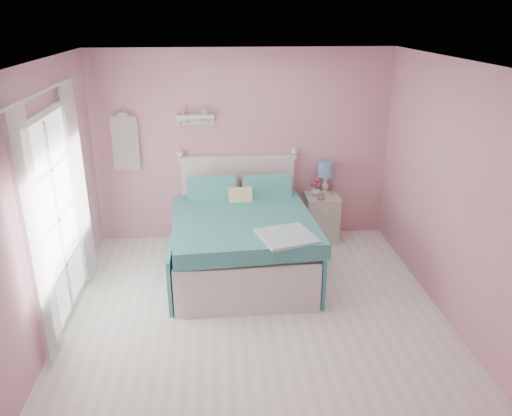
{
  "coord_description": "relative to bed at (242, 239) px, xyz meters",
  "views": [
    {
      "loc": [
        -0.36,
        -4.34,
        3.02
      ],
      "look_at": [
        0.09,
        1.2,
        0.82
      ],
      "focal_mm": 35.0,
      "sensor_mm": 36.0,
      "label": 1
    }
  ],
  "objects": [
    {
      "name": "table_lamp",
      "position": [
        1.2,
        0.9,
        0.56
      ],
      "size": [
        0.23,
        0.23,
        0.46
      ],
      "color": "white",
      "rests_on": "nightstand"
    },
    {
      "name": "french_door",
      "position": [
        -1.9,
        -0.81,
        0.67
      ],
      "size": [
        0.04,
        1.32,
        2.16
      ],
      "color": "silver",
      "rests_on": "floor"
    },
    {
      "name": "room_shell",
      "position": [
        0.07,
        -1.21,
        1.18
      ],
      "size": [
        4.5,
        4.5,
        4.5
      ],
      "color": "#CF838D",
      "rests_on": "floor"
    },
    {
      "name": "wall_shelf",
      "position": [
        -0.55,
        0.98,
        1.33
      ],
      "size": [
        0.5,
        0.15,
        0.25
      ],
      "color": "silver",
      "rests_on": "room_shell"
    },
    {
      "name": "nightstand",
      "position": [
        1.15,
        0.8,
        -0.08
      ],
      "size": [
        0.45,
        0.45,
        0.65
      ],
      "color": "beige",
      "rests_on": "floor"
    },
    {
      "name": "curtain_far",
      "position": [
        -1.84,
        -0.07,
        0.77
      ],
      "size": [
        0.04,
        0.4,
        2.32
      ],
      "primitive_type": "cube",
      "color": "white",
      "rests_on": "floor"
    },
    {
      "name": "bed",
      "position": [
        0.0,
        0.0,
        0.0
      ],
      "size": [
        1.75,
        2.12,
        1.2
      ],
      "rotation": [
        0.0,
        0.0,
        0.07
      ],
      "color": "silver",
      "rests_on": "floor"
    },
    {
      "name": "hanging_dress",
      "position": [
        -1.48,
        0.97,
        0.99
      ],
      "size": [
        0.34,
        0.03,
        0.72
      ],
      "primitive_type": "cube",
      "color": "white",
      "rests_on": "room_shell"
    },
    {
      "name": "roses",
      "position": [
        1.06,
        0.8,
        0.44
      ],
      "size": [
        0.14,
        0.11,
        0.12
      ],
      "color": "#C0415C",
      "rests_on": "vase"
    },
    {
      "name": "vase",
      "position": [
        1.06,
        0.8,
        0.32
      ],
      "size": [
        0.18,
        0.18,
        0.15
      ],
      "primitive_type": "imported",
      "rotation": [
        0.0,
        0.0,
        -0.28
      ],
      "color": "silver",
      "rests_on": "nightstand"
    },
    {
      "name": "teacup",
      "position": [
        1.1,
        0.65,
        0.29
      ],
      "size": [
        0.11,
        0.11,
        0.08
      ],
      "primitive_type": "imported",
      "rotation": [
        0.0,
        0.0,
        0.03
      ],
      "color": "#C6848E",
      "rests_on": "nightstand"
    },
    {
      "name": "curtain_near",
      "position": [
        -1.84,
        -1.56,
        0.77
      ],
      "size": [
        0.04,
        0.4,
        2.32
      ],
      "primitive_type": "cube",
      "color": "white",
      "rests_on": "floor"
    },
    {
      "name": "floor",
      "position": [
        0.07,
        -1.21,
        -0.41
      ],
      "size": [
        4.5,
        4.5,
        0.0
      ],
      "primitive_type": "plane",
      "color": "silver",
      "rests_on": "ground"
    }
  ]
}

